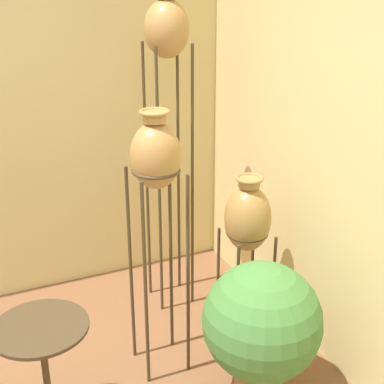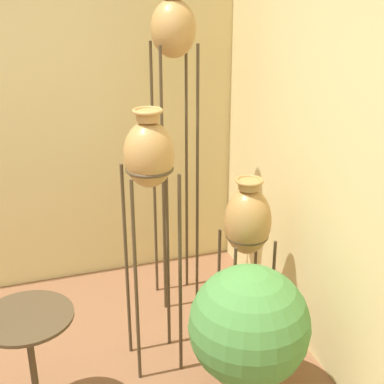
{
  "view_description": "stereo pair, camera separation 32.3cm",
  "coord_description": "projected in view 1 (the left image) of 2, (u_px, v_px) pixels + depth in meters",
  "views": [
    {
      "loc": [
        -0.09,
        -1.89,
        2.19
      ],
      "look_at": [
        1.16,
        0.85,
        0.98
      ],
      "focal_mm": 50.0,
      "sensor_mm": 36.0,
      "label": 1
    },
    {
      "loc": [
        0.21,
        -2.0,
        2.19
      ],
      "look_at": [
        1.16,
        0.85,
        0.98
      ],
      "focal_mm": 50.0,
      "sensor_mm": 36.0,
      "label": 2
    }
  ],
  "objects": [
    {
      "name": "wall_right",
      "position": [
        383.0,
        161.0,
        2.64
      ],
      "size": [
        0.06,
        7.56,
        2.7
      ],
      "color": "beige",
      "rests_on": "ground_plane"
    },
    {
      "name": "vase_stand_tall",
      "position": [
        167.0,
        42.0,
        3.26
      ],
      "size": [
        0.28,
        0.28,
        2.17
      ],
      "color": "#473823",
      "rests_on": "ground_plane"
    },
    {
      "name": "vase_stand_medium",
      "position": [
        156.0,
        163.0,
        2.8
      ],
      "size": [
        0.27,
        0.27,
        1.57
      ],
      "color": "#473823",
      "rests_on": "ground_plane"
    },
    {
      "name": "vase_stand_short",
      "position": [
        248.0,
        220.0,
        3.29
      ],
      "size": [
        0.29,
        0.29,
        1.09
      ],
      "color": "#473823",
      "rests_on": "ground_plane"
    },
    {
      "name": "side_table",
      "position": [
        44.0,
        356.0,
        2.61
      ],
      "size": [
        0.47,
        0.47,
        0.65
      ],
      "color": "#473823",
      "rests_on": "ground_plane"
    },
    {
      "name": "potted_plant",
      "position": [
        262.0,
        326.0,
        2.83
      ],
      "size": [
        0.64,
        0.64,
        0.83
      ],
      "color": "olive",
      "rests_on": "ground_plane"
    }
  ]
}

